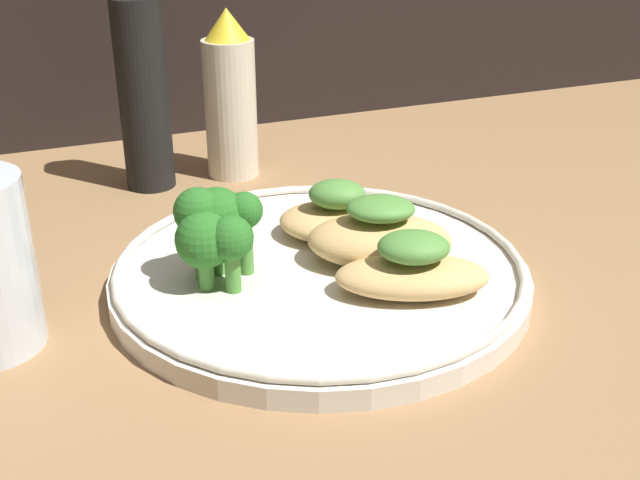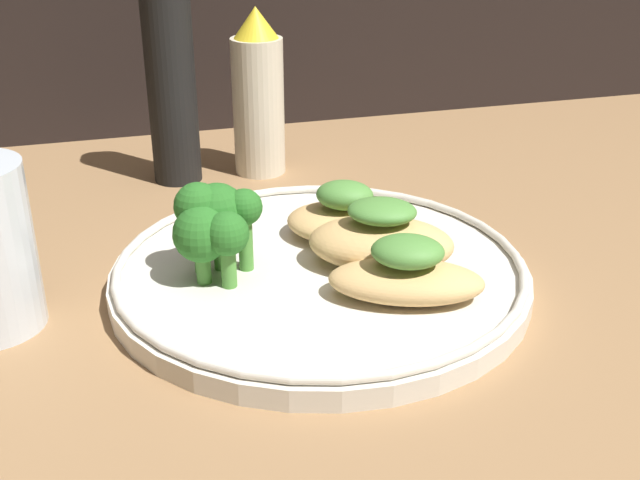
{
  "view_description": "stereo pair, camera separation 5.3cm",
  "coord_description": "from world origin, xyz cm",
  "px_view_note": "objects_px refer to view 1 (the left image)",
  "views": [
    {
      "loc": [
        -18.06,
        -44.08,
        25.99
      ],
      "look_at": [
        0.0,
        0.0,
        3.4
      ],
      "focal_mm": 45.0,
      "sensor_mm": 36.0,
      "label": 1
    },
    {
      "loc": [
        -13.09,
        -45.81,
        25.99
      ],
      "look_at": [
        0.0,
        0.0,
        3.4
      ],
      "focal_mm": 45.0,
      "sensor_mm": 36.0,
      "label": 2
    }
  ],
  "objects_px": {
    "plate": "(320,272)",
    "pepper_grinder": "(143,89)",
    "broccoli_bunch": "(214,226)",
    "sauce_bottle": "(230,98)"
  },
  "relations": [
    {
      "from": "broccoli_bunch",
      "to": "plate",
      "type": "bearing_deg",
      "value": -7.08
    },
    {
      "from": "broccoli_bunch",
      "to": "sauce_bottle",
      "type": "height_order",
      "value": "sauce_bottle"
    },
    {
      "from": "broccoli_bunch",
      "to": "sauce_bottle",
      "type": "distance_m",
      "value": 0.23
    },
    {
      "from": "plate",
      "to": "sauce_bottle",
      "type": "height_order",
      "value": "sauce_bottle"
    },
    {
      "from": "plate",
      "to": "pepper_grinder",
      "type": "xyz_separation_m",
      "value": [
        -0.07,
        0.23,
        0.08
      ]
    },
    {
      "from": "plate",
      "to": "pepper_grinder",
      "type": "bearing_deg",
      "value": 106.52
    },
    {
      "from": "plate",
      "to": "pepper_grinder",
      "type": "height_order",
      "value": "pepper_grinder"
    },
    {
      "from": "broccoli_bunch",
      "to": "pepper_grinder",
      "type": "relative_size",
      "value": 0.33
    },
    {
      "from": "broccoli_bunch",
      "to": "pepper_grinder",
      "type": "bearing_deg",
      "value": 89.8
    },
    {
      "from": "sauce_bottle",
      "to": "pepper_grinder",
      "type": "height_order",
      "value": "pepper_grinder"
    }
  ]
}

